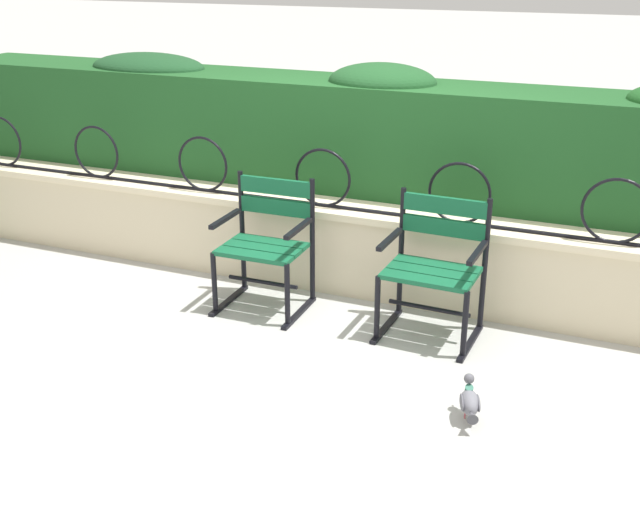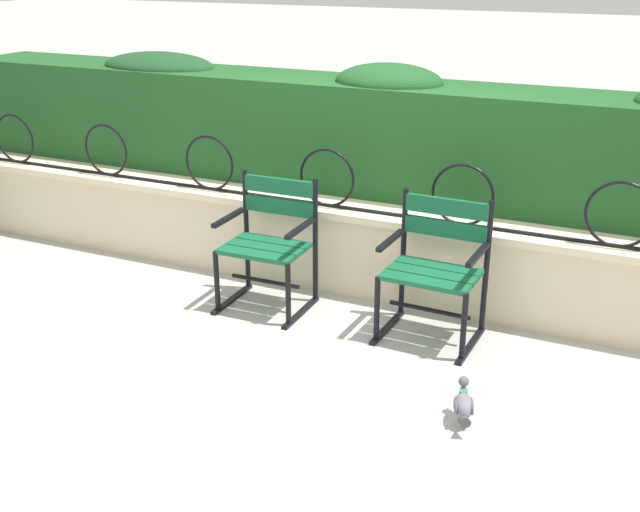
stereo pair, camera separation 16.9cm
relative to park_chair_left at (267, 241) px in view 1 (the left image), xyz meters
The scene contains 7 objects.
ground_plane 0.85m from the park_chair_left, 42.60° to the right, with size 60.00×60.00×0.00m, color #ADADA8.
stone_wall 0.74m from the park_chair_left, 43.54° to the left, with size 7.92×0.41×0.62m.
iron_arch_fence 0.60m from the park_chair_left, 56.41° to the left, with size 7.37×0.02×0.42m.
hedge_row 1.27m from the park_chair_left, 63.87° to the left, with size 7.76×0.68×0.94m.
park_chair_left is the anchor object (origin of this frame).
park_chair_right 1.16m from the park_chair_left, ahead, with size 0.61×0.54×0.89m.
pigeon_near_chairs 1.88m from the park_chair_left, 28.94° to the right, with size 0.15×0.29×0.22m.
Camera 1 is at (1.72, -3.92, 2.30)m, focal length 43.45 mm.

